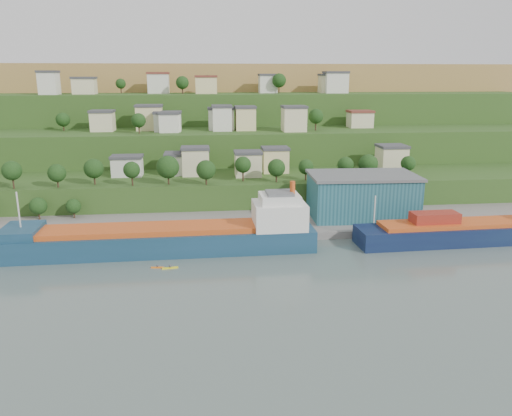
{
  "coord_description": "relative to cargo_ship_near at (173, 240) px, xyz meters",
  "views": [
    {
      "loc": [
        0.79,
        -109.38,
        42.59
      ],
      "look_at": [
        14.27,
        15.0,
        9.32
      ],
      "focal_mm": 35.0,
      "sensor_mm": 36.0,
      "label": 1
    }
  ],
  "objects": [
    {
      "name": "kayak_orange",
      "position": [
        -3.16,
        -10.9,
        -2.88
      ],
      "size": [
        2.99,
        0.78,
        0.74
      ],
      "rotation": [
        0.0,
        0.0,
        -0.09
      ],
      "color": "orange",
      "rests_on": "ground"
    },
    {
      "name": "warehouse",
      "position": [
        54.37,
        19.47,
        5.33
      ],
      "size": [
        31.68,
        20.13,
        12.8
      ],
      "rotation": [
        0.0,
        0.0,
        -0.04
      ],
      "color": "#1C4B56",
      "rests_on": "quay"
    },
    {
      "name": "kayak_yellow",
      "position": [
        -0.25,
        -11.55,
        -2.83
      ],
      "size": [
        3.69,
        1.13,
        0.91
      ],
      "rotation": [
        0.0,
        0.0,
        0.14
      ],
      "color": "yellow",
      "rests_on": "ground"
    },
    {
      "name": "quay",
      "position": [
        27.0,
        17.93,
        -3.1
      ],
      "size": [
        220.0,
        26.0,
        4.0
      ],
      "primitive_type": "cube",
      "color": "slate",
      "rests_on": "ground"
    },
    {
      "name": "cargo_ship_near",
      "position": [
        0.0,
        0.0,
        0.0
      ],
      "size": [
        75.71,
        12.93,
        19.43
      ],
      "rotation": [
        0.0,
        0.0,
        0.01
      ],
      "color": "#123446",
      "rests_on": "ground"
    },
    {
      "name": "dinghy",
      "position": [
        -33.38,
        10.53,
        -1.53
      ],
      "size": [
        3.86,
        1.73,
        0.75
      ],
      "primitive_type": "cube",
      "rotation": [
        0.0,
        0.0,
        0.09
      ],
      "color": "silver",
      "rests_on": "pebble_beach"
    },
    {
      "name": "hillside",
      "position": [
        7.03,
        158.65,
        -3.02
      ],
      "size": [
        360.0,
        210.82,
        96.0
      ],
      "color": "#284719",
      "rests_on": "ground"
    },
    {
      "name": "ground",
      "position": [
        7.0,
        -10.07,
        -3.1
      ],
      "size": [
        500.0,
        500.0,
        0.0
      ],
      "primitive_type": "plane",
      "color": "#495951",
      "rests_on": "ground"
    },
    {
      "name": "cargo_ship_far",
      "position": [
        79.86,
        -0.86,
        -0.49
      ],
      "size": [
        61.25,
        11.97,
        16.56
      ],
      "rotation": [
        0.0,
        0.0,
        0.03
      ],
      "color": "#0C1237",
      "rests_on": "ground"
    }
  ]
}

